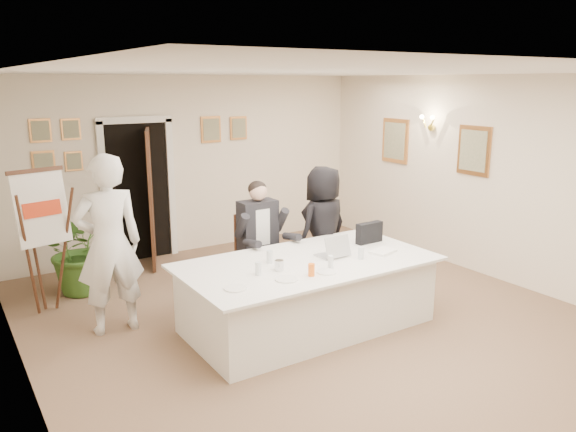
# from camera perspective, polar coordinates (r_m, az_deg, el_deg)

# --- Properties ---
(floor) EXTENTS (7.00, 7.00, 0.00)m
(floor) POSITION_cam_1_polar(r_m,az_deg,el_deg) (6.58, 3.04, -10.79)
(floor) COLOR brown
(floor) RESTS_ON ground
(ceiling) EXTENTS (6.00, 7.00, 0.02)m
(ceiling) POSITION_cam_1_polar(r_m,az_deg,el_deg) (5.99, 3.39, 14.40)
(ceiling) COLOR white
(ceiling) RESTS_ON wall_back
(wall_back) EXTENTS (6.00, 0.10, 2.80)m
(wall_back) POSITION_cam_1_polar(r_m,az_deg,el_deg) (9.15, -9.78, 5.14)
(wall_back) COLOR beige
(wall_back) RESTS_ON floor
(wall_left) EXTENTS (0.10, 7.00, 2.80)m
(wall_left) POSITION_cam_1_polar(r_m,az_deg,el_deg) (5.05, -25.62, -2.86)
(wall_left) COLOR beige
(wall_left) RESTS_ON floor
(wall_right) EXTENTS (0.10, 7.00, 2.80)m
(wall_right) POSITION_cam_1_polar(r_m,az_deg,el_deg) (8.23, 20.42, 3.55)
(wall_right) COLOR beige
(wall_right) RESTS_ON floor
(doorway) EXTENTS (1.14, 0.86, 2.20)m
(doorway) POSITION_cam_1_polar(r_m,az_deg,el_deg) (8.75, -14.54, 2.14)
(doorway) COLOR black
(doorway) RESTS_ON floor
(pictures_back_wall) EXTENTS (3.40, 0.06, 0.80)m
(pictures_back_wall) POSITION_cam_1_polar(r_m,az_deg,el_deg) (8.79, -14.65, 7.52)
(pictures_back_wall) COLOR #CB8645
(pictures_back_wall) RESTS_ON wall_back
(pictures_right_wall) EXTENTS (0.06, 2.20, 0.80)m
(pictures_right_wall) POSITION_cam_1_polar(r_m,az_deg,el_deg) (8.92, 14.34, 6.97)
(pictures_right_wall) COLOR #CB8645
(pictures_right_wall) RESTS_ON wall_right
(wall_sconce) EXTENTS (0.20, 0.30, 0.24)m
(wall_sconce) POSITION_cam_1_polar(r_m,az_deg,el_deg) (8.84, 14.15, 9.21)
(wall_sconce) COLOR #DAC746
(wall_sconce) RESTS_ON wall_right
(conference_table) EXTENTS (2.83, 1.50, 0.78)m
(conference_table) POSITION_cam_1_polar(r_m,az_deg,el_deg) (6.35, 2.00, -7.84)
(conference_table) COLOR silver
(conference_table) RESTS_ON floor
(seated_man) EXTENTS (0.71, 0.75, 1.52)m
(seated_man) POSITION_cam_1_polar(r_m,az_deg,el_deg) (7.10, -2.86, -2.38)
(seated_man) COLOR black
(seated_man) RESTS_ON floor
(flip_chart) EXTENTS (0.62, 0.44, 1.71)m
(flip_chart) POSITION_cam_1_polar(r_m,az_deg,el_deg) (7.18, -23.69, -3.10)
(flip_chart) COLOR #371D11
(flip_chart) RESTS_ON floor
(standing_man) EXTENTS (0.75, 0.51, 1.99)m
(standing_man) POSITION_cam_1_polar(r_m,az_deg,el_deg) (6.35, -17.74, -2.80)
(standing_man) COLOR silver
(standing_man) RESTS_ON floor
(standing_woman) EXTENTS (0.89, 0.67, 1.65)m
(standing_woman) POSITION_cam_1_polar(r_m,az_deg,el_deg) (7.39, 3.60, -1.25)
(standing_woman) COLOR black
(standing_woman) RESTS_ON floor
(potted_palm) EXTENTS (1.33, 1.24, 1.20)m
(potted_palm) POSITION_cam_1_polar(r_m,az_deg,el_deg) (7.80, -20.22, -3.00)
(potted_palm) COLOR #345F1F
(potted_palm) RESTS_ON floor
(laptop) EXTENTS (0.34, 0.36, 0.28)m
(laptop) POSITION_cam_1_polar(r_m,az_deg,el_deg) (6.37, 4.42, -2.85)
(laptop) COLOR #B7BABC
(laptop) RESTS_ON conference_table
(laptop_bag) EXTENTS (0.37, 0.11, 0.25)m
(laptop_bag) POSITION_cam_1_polar(r_m,az_deg,el_deg) (6.94, 8.25, -1.69)
(laptop_bag) COLOR black
(laptop_bag) RESTS_ON conference_table
(paper_stack) EXTENTS (0.34, 0.28, 0.03)m
(paper_stack) POSITION_cam_1_polar(r_m,az_deg,el_deg) (6.59, 9.62, -3.57)
(paper_stack) COLOR white
(paper_stack) RESTS_ON conference_table
(plate_left) EXTENTS (0.27, 0.27, 0.01)m
(plate_left) POSITION_cam_1_polar(r_m,az_deg,el_deg) (5.43, -5.37, -7.31)
(plate_left) COLOR white
(plate_left) RESTS_ON conference_table
(plate_mid) EXTENTS (0.29, 0.29, 0.01)m
(plate_mid) POSITION_cam_1_polar(r_m,az_deg,el_deg) (5.64, -0.16, -6.43)
(plate_mid) COLOR white
(plate_mid) RESTS_ON conference_table
(plate_near) EXTENTS (0.23, 0.23, 0.01)m
(plate_near) POSITION_cam_1_polar(r_m,az_deg,el_deg) (5.86, 3.91, -5.68)
(plate_near) COLOR white
(plate_near) RESTS_ON conference_table
(glass_a) EXTENTS (0.07, 0.07, 0.14)m
(glass_a) POSITION_cam_1_polar(r_m,az_deg,el_deg) (5.76, -3.05, -5.35)
(glass_a) COLOR silver
(glass_a) RESTS_ON conference_table
(glass_b) EXTENTS (0.06, 0.06, 0.14)m
(glass_b) POSITION_cam_1_polar(r_m,az_deg,el_deg) (5.97, 4.36, -4.68)
(glass_b) COLOR silver
(glass_b) RESTS_ON conference_table
(glass_c) EXTENTS (0.07, 0.07, 0.14)m
(glass_c) POSITION_cam_1_polar(r_m,az_deg,el_deg) (6.31, 7.43, -3.75)
(glass_c) COLOR silver
(glass_c) RESTS_ON conference_table
(glass_d) EXTENTS (0.08, 0.08, 0.14)m
(glass_d) POSITION_cam_1_polar(r_m,az_deg,el_deg) (6.13, -1.88, -4.16)
(glass_d) COLOR silver
(glass_d) RESTS_ON conference_table
(oj_glass) EXTENTS (0.09, 0.09, 0.13)m
(oj_glass) POSITION_cam_1_polar(r_m,az_deg,el_deg) (5.73, 2.40, -5.49)
(oj_glass) COLOR orange
(oj_glass) RESTS_ON conference_table
(steel_jug) EXTENTS (0.12, 0.12, 0.11)m
(steel_jug) POSITION_cam_1_polar(r_m,az_deg,el_deg) (5.90, -0.91, -5.03)
(steel_jug) COLOR silver
(steel_jug) RESTS_ON conference_table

